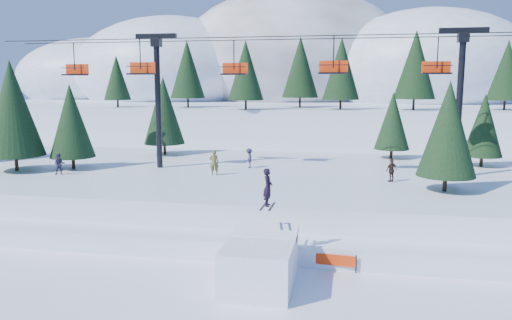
% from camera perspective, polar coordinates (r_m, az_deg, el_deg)
% --- Properties ---
extents(ground, '(160.00, 160.00, 0.00)m').
position_cam_1_polar(ground, '(21.46, -5.99, -16.25)').
color(ground, white).
rests_on(ground, ground).
extents(mid_shelf, '(70.00, 22.00, 2.50)m').
position_cam_1_polar(mid_shelf, '(37.85, 1.92, -3.15)').
color(mid_shelf, white).
rests_on(mid_shelf, ground).
extents(berm, '(70.00, 6.00, 1.10)m').
position_cam_1_polar(berm, '(28.50, -1.29, -8.61)').
color(berm, white).
rests_on(berm, ground).
extents(mountain_ridge, '(119.00, 61.07, 26.46)m').
position_cam_1_polar(mountain_ridge, '(92.60, 4.25, 9.09)').
color(mountain_ridge, white).
rests_on(mountain_ridge, ground).
extents(jump_kicker, '(3.03, 4.30, 5.16)m').
position_cam_1_polar(jump_kicker, '(22.69, 0.45, -11.62)').
color(jump_kicker, white).
rests_on(jump_kicker, ground).
extents(chairlift, '(46.00, 3.21, 10.28)m').
position_cam_1_polar(chairlift, '(36.87, 4.52, 9.14)').
color(chairlift, black).
rests_on(chairlift, mid_shelf).
extents(conifer_stand, '(62.27, 16.64, 8.30)m').
position_cam_1_polar(conifer_stand, '(37.38, 4.43, 4.89)').
color(conifer_stand, black).
rests_on(conifer_stand, mid_shelf).
extents(distant_skiers, '(28.57, 7.27, 1.81)m').
position_cam_1_polar(distant_skiers, '(36.55, 1.41, -0.30)').
color(distant_skiers, '#1C3429').
rests_on(distant_skiers, mid_shelf).
extents(banner_near, '(2.85, 0.31, 0.90)m').
position_cam_1_polar(banner_near, '(25.07, 8.12, -11.20)').
color(banner_near, black).
rests_on(banner_near, ground).
extents(banner_far, '(2.81, 0.58, 0.90)m').
position_cam_1_polar(banner_far, '(27.01, 23.48, -10.37)').
color(banner_far, black).
rests_on(banner_far, ground).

